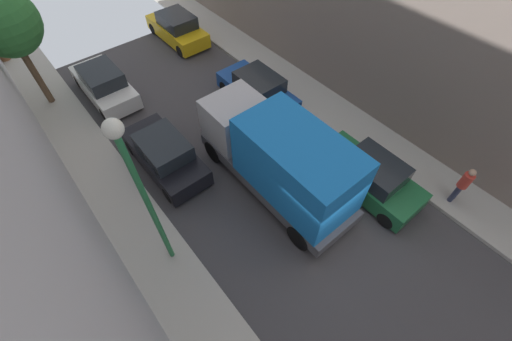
# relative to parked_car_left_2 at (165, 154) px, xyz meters

# --- Properties ---
(ground) EXTENTS (32.00, 32.00, 0.00)m
(ground) POSITION_rel_parked_car_left_2_xyz_m (2.70, -6.26, -0.72)
(ground) COLOR #423F42
(sidewalk_left) EXTENTS (2.00, 44.00, 0.15)m
(sidewalk_left) POSITION_rel_parked_car_left_2_xyz_m (-2.30, -6.26, -0.64)
(sidewalk_left) COLOR #B7B2A8
(sidewalk_left) RESTS_ON ground
(sidewalk_right) EXTENTS (2.00, 44.00, 0.15)m
(sidewalk_right) POSITION_rel_parked_car_left_2_xyz_m (7.70, -6.26, -0.64)
(sidewalk_right) COLOR #B7B2A8
(sidewalk_right) RESTS_ON ground
(parked_car_left_2) EXTENTS (1.78, 4.20, 1.57)m
(parked_car_left_2) POSITION_rel_parked_car_left_2_xyz_m (0.00, 0.00, 0.00)
(parked_car_left_2) COLOR black
(parked_car_left_2) RESTS_ON ground
(parked_car_left_3) EXTENTS (1.78, 4.20, 1.57)m
(parked_car_left_3) POSITION_rel_parked_car_left_2_xyz_m (0.00, 5.76, 0.00)
(parked_car_left_3) COLOR white
(parked_car_left_3) RESTS_ON ground
(parked_car_right_2) EXTENTS (1.78, 4.20, 1.57)m
(parked_car_right_2) POSITION_rel_parked_car_left_2_xyz_m (5.40, -5.83, 0.00)
(parked_car_right_2) COLOR #1E6638
(parked_car_right_2) RESTS_ON ground
(parked_car_right_3) EXTENTS (1.78, 4.20, 1.57)m
(parked_car_right_3) POSITION_rel_parked_car_left_2_xyz_m (5.40, 0.74, 0.00)
(parked_car_right_3) COLOR #194799
(parked_car_right_3) RESTS_ON ground
(parked_car_right_4) EXTENTS (1.78, 4.20, 1.57)m
(parked_car_right_4) POSITION_rel_parked_car_left_2_xyz_m (5.40, 7.98, 0.00)
(parked_car_right_4) COLOR gold
(parked_car_right_4) RESTS_ON ground
(delivery_truck) EXTENTS (2.26, 6.60, 3.38)m
(delivery_truck) POSITION_rel_parked_car_left_2_xyz_m (2.70, -3.70, 1.07)
(delivery_truck) COLOR #4C4C51
(delivery_truck) RESTS_ON ground
(pedestrian) EXTENTS (0.40, 0.36, 1.72)m
(pedestrian) POSITION_rel_parked_car_left_2_xyz_m (7.38, -8.31, 0.35)
(pedestrian) COLOR #2D334C
(pedestrian) RESTS_ON sidewalk_right
(street_tree_0) EXTENTS (2.69, 2.69, 5.25)m
(street_tree_0) POSITION_rel_parked_car_left_2_xyz_m (-2.32, 7.00, 3.31)
(street_tree_0) COLOR brown
(street_tree_0) RESTS_ON sidewalk_left
(potted_plant_3) EXTENTS (0.65, 0.65, 1.03)m
(potted_plant_3) POSITION_rel_parked_car_left_2_xyz_m (-3.06, 12.13, -0.01)
(potted_plant_3) COLOR brown
(potted_plant_3) RESTS_ON sidewalk_left
(lamp_post) EXTENTS (0.44, 0.44, 6.10)m
(lamp_post) POSITION_rel_parked_car_left_2_xyz_m (-1.90, -3.56, 3.39)
(lamp_post) COLOR #26723F
(lamp_post) RESTS_ON sidewalk_left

